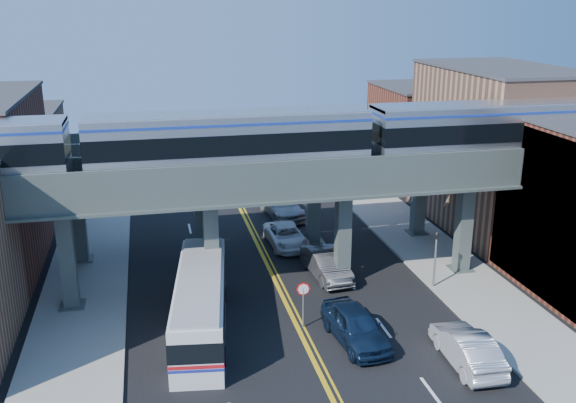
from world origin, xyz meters
name	(u,v)px	position (x,y,z in m)	size (l,w,h in m)	color
ground	(312,357)	(0.00, 0.00, 0.00)	(120.00, 120.00, 0.00)	black
sidewalk_west	(85,291)	(-11.50, 10.00, 0.08)	(5.00, 70.00, 0.16)	gray
sidewalk_east	(439,259)	(11.50, 10.00, 0.08)	(5.00, 70.00, 0.16)	gray
building_west_c	(11,160)	(-18.50, 29.00, 4.00)	(8.00, 10.00, 8.00)	#8E6149
building_east_b	(496,149)	(18.50, 16.00, 6.00)	(8.00, 14.00, 12.00)	#8E6149
building_east_c	(424,135)	(18.50, 29.00, 4.50)	(8.00, 10.00, 9.00)	brown
mural_panel	(540,219)	(14.55, 4.00, 4.75)	(0.10, 9.50, 9.50)	teal
elevated_viaduct_near	(278,187)	(0.00, 8.00, 6.47)	(52.00, 3.60, 7.40)	#45514D
elevated_viaduct_far	(257,159)	(0.00, 15.00, 6.47)	(52.00, 3.60, 7.40)	#45514D
transit_train	(230,141)	(-2.75, 8.00, 9.32)	(48.49, 3.04, 3.55)	black
stop_sign	(303,297)	(0.30, 3.00, 1.76)	(0.76, 0.09, 2.63)	slate
traffic_signal	(436,253)	(9.20, 6.00, 2.30)	(0.15, 0.18, 4.10)	slate
transit_bus	(201,303)	(-5.02, 3.99, 1.51)	(4.00, 11.67, 2.95)	silver
car_lane_a	(356,326)	(2.55, 0.94, 0.92)	(2.16, 5.37, 1.83)	#0D1C33
car_lane_b	(326,264)	(3.30, 9.08, 0.86)	(1.83, 5.25, 1.73)	#333336
car_lane_c	(286,236)	(1.98, 14.94, 0.73)	(2.42, 5.25, 1.46)	silver
car_lane_d	(281,205)	(3.04, 21.55, 0.89)	(2.49, 6.14, 1.78)	#9E9FA2
car_parked_curb	(467,348)	(7.11, -2.21, 0.86)	(1.82, 5.21, 1.72)	#AAAAAF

